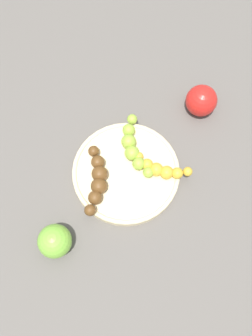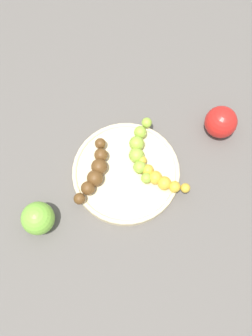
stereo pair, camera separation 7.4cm
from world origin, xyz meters
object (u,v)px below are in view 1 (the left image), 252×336
apple_red (201,101)px  apple_green (55,241)px  banana_overripe (97,180)px  banana_spotted (162,169)px  fruit_bowl (126,172)px  banana_green (133,147)px

apple_red → apple_green: bearing=90.0°
banana_overripe → apple_red: 0.30m
banana_overripe → banana_spotted: size_ratio=1.03×
fruit_bowl → apple_green: apple_green is taller
fruit_bowl → banana_overripe: bearing=67.9°
banana_green → apple_green: (-0.03, 0.25, -0.00)m
banana_spotted → apple_red: size_ratio=1.60×
apple_red → fruit_bowl: bearing=88.3°
banana_green → apple_green: apple_green is taller
banana_overripe → banana_spotted: (-0.08, -0.11, -0.00)m
fruit_bowl → banana_green: size_ratio=1.73×
apple_green → banana_overripe: bearing=-77.9°
banana_spotted → banana_green: bearing=-112.1°
fruit_bowl → banana_spotted: bearing=-136.1°
banana_overripe → apple_red: bearing=40.8°
apple_red → apple_green: (0.00, 0.44, -0.00)m
fruit_bowl → banana_overripe: 0.07m
banana_spotted → apple_green: apple_green is taller
banana_green → apple_green: bearing=37.7°
banana_spotted → apple_red: (0.05, -0.18, 0.00)m
apple_green → banana_spotted: bearing=-100.6°
fruit_bowl → banana_spotted: banana_spotted is taller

